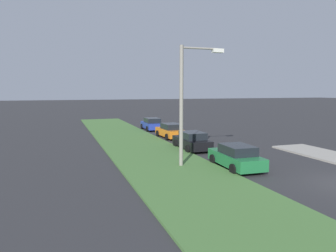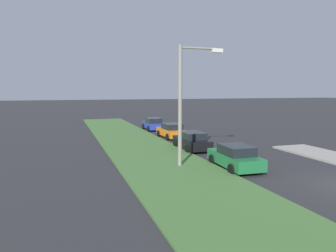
# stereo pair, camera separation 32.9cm
# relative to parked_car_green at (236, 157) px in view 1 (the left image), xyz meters

# --- Properties ---
(grass_median) EXTENTS (60.00, 6.00, 0.12)m
(grass_median) POSITION_rel_parked_car_green_xyz_m (5.03, 3.90, -0.66)
(grass_median) COLOR #477238
(grass_median) RESTS_ON ground
(parked_car_green) EXTENTS (4.38, 2.17, 1.47)m
(parked_car_green) POSITION_rel_parked_car_green_xyz_m (0.00, 0.00, 0.00)
(parked_car_green) COLOR #1E6B38
(parked_car_green) RESTS_ON ground
(parked_car_black) EXTENTS (4.32, 2.05, 1.47)m
(parked_car_black) POSITION_rel_parked_car_green_xyz_m (6.46, 0.12, 0.00)
(parked_car_black) COLOR black
(parked_car_black) RESTS_ON ground
(parked_car_orange) EXTENTS (4.35, 2.12, 1.47)m
(parked_car_orange) POSITION_rel_parked_car_green_xyz_m (12.94, -0.41, 0.00)
(parked_car_orange) COLOR orange
(parked_car_orange) RESTS_ON ground
(parked_car_blue) EXTENTS (4.34, 2.09, 1.47)m
(parked_car_blue) POSITION_rel_parked_car_green_xyz_m (19.63, -0.40, 0.00)
(parked_car_blue) COLOR #23389E
(parked_car_blue) RESTS_ON ground
(streetlight) EXTENTS (0.38, 2.87, 7.50)m
(streetlight) POSITION_rel_parked_car_green_xyz_m (1.37, 2.75, 3.67)
(streetlight) COLOR gray
(streetlight) RESTS_ON ground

